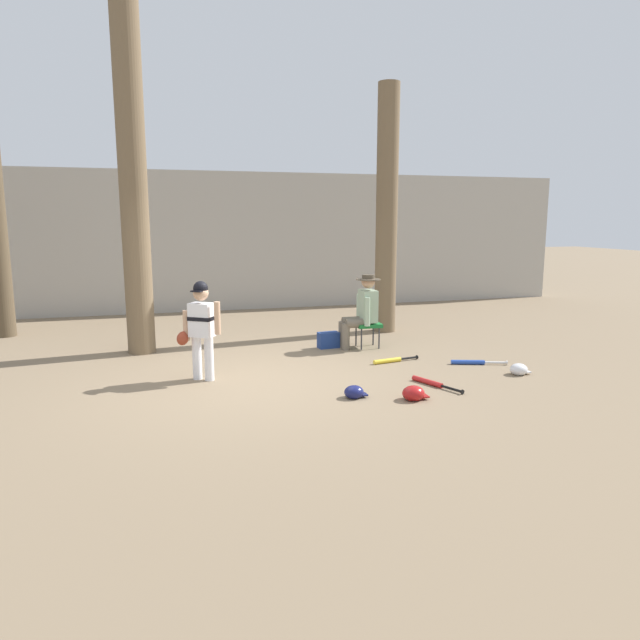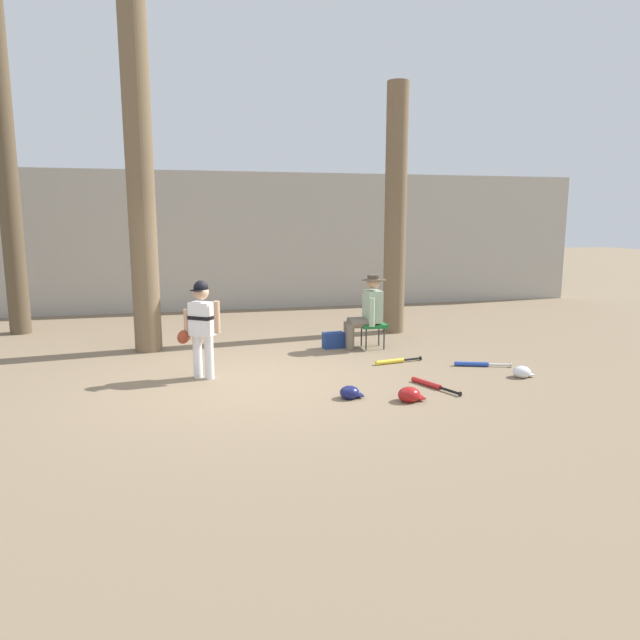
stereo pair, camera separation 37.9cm
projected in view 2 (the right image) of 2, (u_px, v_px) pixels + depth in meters
ground_plane at (253, 382)px, 7.53m from camera, size 60.00×60.00×0.00m
concrete_back_wall at (218, 242)px, 13.32m from camera, size 18.00×0.36×3.14m
tree_near_player at (140, 166)px, 8.84m from camera, size 0.72×0.72×6.54m
tree_behind_spectator at (395, 221)px, 10.53m from camera, size 0.52×0.52×4.58m
young_ballplayer at (201, 323)px, 7.58m from camera, size 0.60×0.39×1.31m
folding_stool at (373, 326)px, 9.46m from camera, size 0.42×0.42×0.41m
seated_spectator at (367, 309)px, 9.39m from camera, size 0.67×0.53×1.20m
handbag_beside_stool at (333, 340)px, 9.49m from camera, size 0.36×0.21×0.26m
tree_far_left at (5, 157)px, 10.19m from camera, size 0.53×0.53×6.87m
bat_blue_youth at (476, 364)px, 8.31m from camera, size 0.78×0.32×0.07m
bat_yellow_trainer at (393, 361)px, 8.49m from camera, size 0.76×0.19×0.07m
bat_red_barrel at (430, 384)px, 7.30m from camera, size 0.35×0.78×0.07m
batting_helmet_red at (409, 395)px, 6.72m from camera, size 0.32×0.24×0.18m
batting_helmet_navy at (350, 393)px, 6.83m from camera, size 0.28×0.21×0.16m
batting_helmet_white at (522, 372)px, 7.74m from camera, size 0.29×0.22×0.17m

